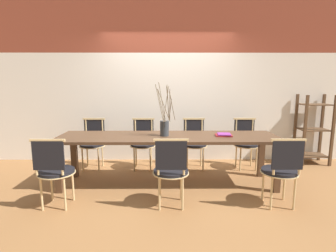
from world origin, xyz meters
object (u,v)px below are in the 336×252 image
vase_centerpiece (165,127)px  chair_near_center (281,169)px  shelving_rack (313,130)px  chair_far_center (194,141)px  dining_table (168,141)px  book_stack (224,135)px

vase_centerpiece → chair_near_center: bearing=-27.9°
vase_centerpiece → shelving_rack: 3.03m
chair_near_center → chair_far_center: size_ratio=1.00×
dining_table → shelving_rack: size_ratio=2.49×
chair_far_center → book_stack: bearing=114.5°
chair_near_center → book_stack: 0.98m
dining_table → book_stack: book_stack is taller
dining_table → chair_far_center: 0.92m
chair_near_center → chair_far_center: (-0.92, 1.54, 0.00)m
book_stack → shelving_rack: bearing=28.5°
book_stack → dining_table: bearing=179.0°
shelving_rack → vase_centerpiece: bearing=-159.8°
shelving_rack → book_stack: bearing=-151.5°
dining_table → book_stack: bearing=-1.0°
vase_centerpiece → book_stack: bearing=-0.9°
dining_table → vase_centerpiece: 0.23m
chair_far_center → chair_near_center: bearing=120.8°
dining_table → vase_centerpiece: size_ratio=4.15×
chair_far_center → shelving_rack: (2.30, 0.27, 0.16)m
dining_table → chair_near_center: 1.60m
vase_centerpiece → book_stack: vase_centerpiece is taller
chair_near_center → vase_centerpiece: vase_centerpiece is taller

